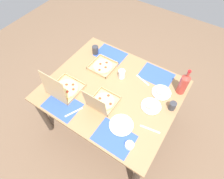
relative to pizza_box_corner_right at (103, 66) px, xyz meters
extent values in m
plane|color=brown|center=(-0.27, 0.22, -0.75)|extent=(6.00, 6.00, 0.00)
cylinder|color=#3F3328|center=(-0.90, -0.31, -0.39)|extent=(0.07, 0.07, 0.71)
cylinder|color=#3F3328|center=(0.36, -0.31, -0.39)|extent=(0.07, 0.07, 0.71)
cylinder|color=#3F3328|center=(-0.90, 0.74, -0.39)|extent=(0.07, 0.07, 0.71)
cylinder|color=#3F3328|center=(0.36, 0.74, -0.39)|extent=(0.07, 0.07, 0.71)
cube|color=#936D47|center=(-0.27, 0.22, -0.03)|extent=(1.38, 1.18, 0.03)
cube|color=#2D4C9E|center=(-0.58, -0.22, -0.01)|extent=(0.36, 0.26, 0.00)
cube|color=#2D4C9E|center=(0.04, -0.22, -0.01)|extent=(0.36, 0.26, 0.00)
cube|color=#2D4C9E|center=(-0.58, 0.65, -0.01)|extent=(0.36, 0.26, 0.00)
cube|color=#2D4C9E|center=(0.04, 0.65, -0.01)|extent=(0.36, 0.26, 0.00)
cube|color=tan|center=(0.00, 0.00, -0.01)|extent=(0.27, 0.27, 0.01)
cube|color=tan|center=(-0.13, 0.00, 0.01)|extent=(0.01, 0.27, 0.03)
cube|color=tan|center=(0.13, 0.00, 0.01)|extent=(0.01, 0.27, 0.03)
cube|color=tan|center=(0.00, -0.13, 0.01)|extent=(0.27, 0.01, 0.03)
cube|color=tan|center=(0.00, 0.13, 0.01)|extent=(0.27, 0.01, 0.03)
cylinder|color=#E0B76B|center=(0.00, 0.00, 0.00)|extent=(0.24, 0.24, 0.01)
cylinder|color=#EFD67F|center=(0.00, 0.00, 0.01)|extent=(0.21, 0.21, 0.00)
cylinder|color=red|center=(0.04, -0.01, 0.01)|extent=(0.03, 0.03, 0.00)
cylinder|color=red|center=(-0.01, 0.08, 0.01)|extent=(0.03, 0.03, 0.00)
cylinder|color=red|center=(-0.04, 0.00, 0.01)|extent=(0.03, 0.03, 0.00)
cylinder|color=red|center=(-0.01, -0.07, 0.01)|extent=(0.03, 0.03, 0.00)
cube|color=tan|center=(-0.29, 0.39, -0.01)|extent=(0.25, 0.25, 0.01)
cube|color=tan|center=(-0.41, 0.39, 0.01)|extent=(0.01, 0.25, 0.03)
cube|color=tan|center=(-0.17, 0.39, 0.01)|extent=(0.01, 0.25, 0.03)
cube|color=tan|center=(-0.29, 0.27, 0.01)|extent=(0.25, 0.01, 0.03)
cube|color=tan|center=(-0.29, 0.51, 0.01)|extent=(0.25, 0.01, 0.03)
cylinder|color=#E0B76B|center=(-0.29, 0.39, 0.00)|extent=(0.22, 0.22, 0.01)
cylinder|color=#EFD67F|center=(-0.29, 0.39, 0.01)|extent=(0.20, 0.20, 0.00)
cylinder|color=red|center=(-0.24, 0.39, 0.01)|extent=(0.03, 0.03, 0.00)
cylinder|color=red|center=(-0.29, 0.46, 0.01)|extent=(0.03, 0.03, 0.00)
cylinder|color=red|center=(-0.36, 0.39, 0.01)|extent=(0.03, 0.03, 0.00)
cylinder|color=red|center=(-0.29, 0.31, 0.01)|extent=(0.03, 0.03, 0.00)
cube|color=tan|center=(-0.29, 0.53, 0.15)|extent=(0.25, 0.04, 0.25)
cube|color=tan|center=(0.14, 0.48, -0.01)|extent=(0.30, 0.30, 0.01)
cube|color=tan|center=(-0.01, 0.48, 0.01)|extent=(0.01, 0.30, 0.03)
cube|color=tan|center=(0.28, 0.48, 0.01)|extent=(0.01, 0.30, 0.03)
cube|color=tan|center=(0.14, 0.33, 0.01)|extent=(0.30, 0.01, 0.03)
cube|color=tan|center=(0.14, 0.63, 0.01)|extent=(0.30, 0.01, 0.03)
cylinder|color=#E0B76B|center=(0.14, 0.48, 0.00)|extent=(0.26, 0.26, 0.01)
cylinder|color=#EFD67F|center=(0.14, 0.48, 0.01)|extent=(0.24, 0.24, 0.00)
cylinder|color=red|center=(0.20, 0.49, 0.01)|extent=(0.03, 0.03, 0.00)
cylinder|color=red|center=(0.17, 0.51, 0.01)|extent=(0.03, 0.03, 0.00)
cylinder|color=red|center=(0.13, 0.54, 0.01)|extent=(0.03, 0.03, 0.00)
cylinder|color=red|center=(0.10, 0.51, 0.01)|extent=(0.03, 0.03, 0.00)
cylinder|color=red|center=(0.06, 0.45, 0.01)|extent=(0.03, 0.03, 0.00)
cylinder|color=red|center=(0.11, 0.40, 0.01)|extent=(0.03, 0.03, 0.00)
cylinder|color=red|center=(0.17, 0.44, 0.01)|extent=(0.03, 0.03, 0.00)
cube|color=tan|center=(0.14, 0.62, 0.17)|extent=(0.30, 0.02, 0.30)
cylinder|color=white|center=(-0.57, 0.52, -0.01)|extent=(0.22, 0.22, 0.01)
cylinder|color=white|center=(-0.57, 0.52, 0.00)|extent=(0.23, 0.23, 0.01)
cylinder|color=white|center=(-0.73, -0.03, -0.01)|extent=(0.19, 0.19, 0.01)
cylinder|color=white|center=(-0.73, -0.03, 0.00)|extent=(0.20, 0.20, 0.01)
cylinder|color=#E0B76B|center=(-0.71, -0.02, 0.01)|extent=(0.08, 0.08, 0.01)
cylinder|color=#EFD67F|center=(-0.71, -0.02, 0.01)|extent=(0.07, 0.07, 0.00)
cylinder|color=white|center=(-0.71, 0.18, -0.01)|extent=(0.19, 0.19, 0.01)
cylinder|color=white|center=(-0.71, 0.18, 0.00)|extent=(0.20, 0.20, 0.01)
cylinder|color=#E0B76B|center=(-0.69, 0.19, 0.01)|extent=(0.08, 0.08, 0.01)
cylinder|color=#EFD67F|center=(-0.69, 0.19, 0.01)|extent=(0.07, 0.07, 0.00)
cylinder|color=#B2382D|center=(-0.88, -0.16, 0.10)|extent=(0.09, 0.09, 0.22)
cone|color=#B2382D|center=(-0.88, -0.16, 0.23)|extent=(0.09, 0.09, 0.04)
cylinder|color=#B2382D|center=(-0.88, -0.16, 0.27)|extent=(0.03, 0.03, 0.06)
cylinder|color=red|center=(-0.88, -0.16, 0.31)|extent=(0.03, 0.03, 0.01)
cylinder|color=#333338|center=(0.21, -0.14, 0.04)|extent=(0.07, 0.07, 0.11)
cylinder|color=silver|center=(-0.26, 0.01, 0.04)|extent=(0.07, 0.07, 0.10)
cylinder|color=#333338|center=(-0.89, 0.09, 0.03)|extent=(0.07, 0.07, 0.09)
cylinder|color=white|center=(-0.73, 0.65, 0.01)|extent=(0.08, 0.08, 0.04)
cube|color=#B7B7BC|center=(-0.11, 0.65, -0.01)|extent=(0.09, 0.18, 0.00)
cube|color=#B7B7BC|center=(-0.48, -0.08, -0.01)|extent=(0.19, 0.07, 0.00)
cube|color=#B7B7BC|center=(-0.81, 0.41, -0.01)|extent=(0.19, 0.05, 0.00)
camera|label=1|loc=(-0.93, 1.23, 1.62)|focal=30.54mm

